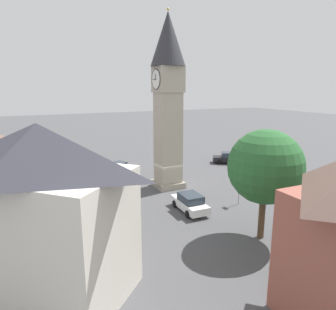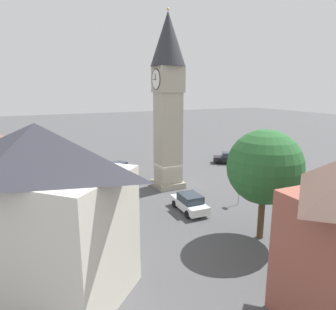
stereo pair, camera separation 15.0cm
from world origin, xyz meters
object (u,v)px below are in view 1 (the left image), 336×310
object	(u,v)px
building_shop_left	(44,210)
road_sign	(239,184)
car_red_corner	(268,176)
car_black_far	(87,205)
car_blue_kerb	(190,203)
clock_tower	(168,88)
tree	(265,167)
car_white_side	(116,169)
car_green_alley	(228,158)
pedestrian	(75,168)
car_silver_kerb	(72,178)

from	to	relation	value
building_shop_left	road_sign	bearing A→B (deg)	-72.64
car_red_corner	car_black_far	size ratio (longest dim) A/B	1.00
car_blue_kerb	car_black_far	bearing A→B (deg)	66.75
car_blue_kerb	road_sign	xyz separation A→B (m)	(-0.58, -4.71, 1.14)
clock_tower	tree	size ratio (longest dim) A/B	2.31
clock_tower	car_red_corner	distance (m)	14.62
car_blue_kerb	tree	distance (m)	7.84
car_black_far	building_shop_left	world-z (taller)	building_shop_left
car_blue_kerb	car_white_side	bearing A→B (deg)	10.42
tree	road_sign	world-z (taller)	tree
car_red_corner	car_green_alley	xyz separation A→B (m)	(9.24, -1.60, 0.00)
car_black_far	car_white_side	bearing A→B (deg)	-28.89
pedestrian	car_black_far	bearing A→B (deg)	175.35
car_blue_kerb	car_red_corner	xyz separation A→B (m)	(2.98, -11.72, 0.00)
car_red_corner	car_black_far	distance (m)	19.63
car_blue_kerb	car_silver_kerb	bearing A→B (deg)	33.47
car_black_far	road_sign	distance (m)	13.28
car_red_corner	pedestrian	bearing A→B (deg)	57.31
car_red_corner	building_shop_left	size ratio (longest dim) A/B	0.44
car_red_corner	car_blue_kerb	bearing A→B (deg)	104.25
clock_tower	tree	distance (m)	13.91
car_blue_kerb	building_shop_left	bearing A→B (deg)	116.06
car_blue_kerb	building_shop_left	world-z (taller)	building_shop_left
car_red_corner	car_white_side	size ratio (longest dim) A/B	0.96
clock_tower	car_white_side	bearing A→B (deg)	29.17
car_green_alley	building_shop_left	bearing A→B (deg)	125.66
car_white_side	pedestrian	size ratio (longest dim) A/B	2.64
clock_tower	car_white_side	xyz separation A→B (m)	(6.60, 3.68, -9.48)
car_red_corner	road_sign	bearing A→B (deg)	116.92
pedestrian	road_sign	xyz separation A→B (m)	(-15.55, -11.68, 0.89)
car_silver_kerb	pedestrian	xyz separation A→B (m)	(3.25, -0.78, 0.25)
car_red_corner	car_black_far	world-z (taller)	same
car_white_side	road_sign	distance (m)	15.66
building_shop_left	road_sign	xyz separation A→B (m)	(5.11, -16.36, -2.51)
pedestrian	car_white_side	bearing A→B (deg)	-110.28
tree	building_shop_left	size ratio (longest dim) A/B	0.78
car_black_far	car_green_alley	distance (m)	22.99
clock_tower	car_red_corner	bearing A→B (deg)	-109.55
clock_tower	pedestrian	distance (m)	14.86
car_blue_kerb	tree	size ratio (longest dim) A/B	0.55
tree	car_white_side	bearing A→B (deg)	13.15
car_blue_kerb	car_red_corner	distance (m)	12.09
clock_tower	building_shop_left	size ratio (longest dim) A/B	1.80
car_blue_kerb	car_black_far	world-z (taller)	same
clock_tower	road_sign	distance (m)	11.60
car_red_corner	road_sign	xyz separation A→B (m)	(-3.56, 7.01, 1.14)
car_red_corner	car_white_side	bearing A→B (deg)	53.93
car_silver_kerb	building_shop_left	size ratio (longest dim) A/B	0.46
pedestrian	tree	bearing A→B (deg)	-156.78
car_green_alley	car_black_far	bearing A→B (deg)	112.57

